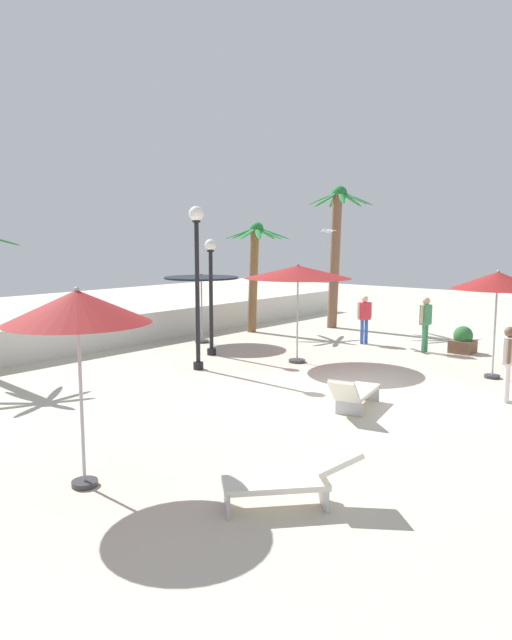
{
  "coord_description": "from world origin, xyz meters",
  "views": [
    {
      "loc": [
        -11.96,
        -6.88,
        3.59
      ],
      "look_at": [
        0.0,
        3.12,
        1.4
      ],
      "focal_mm": 32.75,
      "sensor_mm": 36.0,
      "label": 1
    }
  ],
  "objects_px": {
    "patio_umbrella_2": "(298,272)",
    "lounge_chair_1": "(292,478)",
    "patio_umbrella_3": "(498,281)",
    "guest_1": "(426,319)",
    "guest_2": "(365,315)",
    "lamp_post_1": "(197,265)",
    "guest_3": "(508,357)",
    "lounge_chair_0": "(355,393)",
    "patio_umbrella_1": "(201,281)",
    "seagull_0": "(328,231)",
    "planter": "(463,341)",
    "lamp_post_0": "(211,286)",
    "palm_tree_1": "(336,240)",
    "palm_tree_0": "(255,262)",
    "patio_umbrella_0": "(77,308)"
  },
  "relations": [
    {
      "from": "patio_umbrella_1",
      "to": "patio_umbrella_3",
      "type": "height_order",
      "value": "patio_umbrella_3"
    },
    {
      "from": "patio_umbrella_3",
      "to": "planter",
      "type": "xyz_separation_m",
      "value": [
        2.85,
        1.85,
        -2.13
      ]
    },
    {
      "from": "guest_1",
      "to": "guest_2",
      "type": "relative_size",
      "value": 1.06
    },
    {
      "from": "guest_3",
      "to": "lounge_chair_1",
      "type": "bearing_deg",
      "value": 175.23
    },
    {
      "from": "patio_umbrella_1",
      "to": "lounge_chair_0",
      "type": "xyz_separation_m",
      "value": [
        -3.67,
        -8.21,
        -1.75
      ]
    },
    {
      "from": "palm_tree_0",
      "to": "guest_2",
      "type": "distance_m",
      "value": 4.95
    },
    {
      "from": "patio_umbrella_0",
      "to": "lounge_chair_0",
      "type": "xyz_separation_m",
      "value": [
        5.82,
        -1.09,
        -2.24
      ]
    },
    {
      "from": "patio_umbrella_3",
      "to": "lamp_post_0",
      "type": "height_order",
      "value": "lamp_post_0"
    },
    {
      "from": "patio_umbrella_3",
      "to": "lamp_post_0",
      "type": "bearing_deg",
      "value": 107.93
    },
    {
      "from": "lounge_chair_1",
      "to": "lamp_post_0",
      "type": "bearing_deg",
      "value": 50.1
    },
    {
      "from": "seagull_0",
      "to": "planter",
      "type": "distance_m",
      "value": 5.91
    },
    {
      "from": "patio_umbrella_0",
      "to": "patio_umbrella_2",
      "type": "relative_size",
      "value": 0.94
    },
    {
      "from": "palm_tree_0",
      "to": "guest_2",
      "type": "bearing_deg",
      "value": -86.12
    },
    {
      "from": "patio_umbrella_2",
      "to": "seagull_0",
      "type": "bearing_deg",
      "value": 21.68
    },
    {
      "from": "patio_umbrella_2",
      "to": "seagull_0",
      "type": "xyz_separation_m",
      "value": [
        3.95,
        1.57,
        1.23
      ]
    },
    {
      "from": "patio_umbrella_2",
      "to": "lamp_post_0",
      "type": "distance_m",
      "value": 2.84
    },
    {
      "from": "patio_umbrella_1",
      "to": "palm_tree_0",
      "type": "relative_size",
      "value": 0.6
    },
    {
      "from": "lounge_chair_0",
      "to": "guest_2",
      "type": "distance_m",
      "value": 8.02
    },
    {
      "from": "lounge_chair_1",
      "to": "guest_3",
      "type": "bearing_deg",
      "value": -4.77
    },
    {
      "from": "lamp_post_1",
      "to": "guest_3",
      "type": "xyz_separation_m",
      "value": [
        2.09,
        -7.54,
        -1.86
      ]
    },
    {
      "from": "patio_umbrella_2",
      "to": "lamp_post_1",
      "type": "relative_size",
      "value": 0.7
    },
    {
      "from": "patio_umbrella_3",
      "to": "guest_3",
      "type": "relative_size",
      "value": 1.66
    },
    {
      "from": "lounge_chair_1",
      "to": "guest_2",
      "type": "bearing_deg",
      "value": 25.21
    },
    {
      "from": "lamp_post_0",
      "to": "lounge_chair_0",
      "type": "distance_m",
      "value": 7.07
    },
    {
      "from": "palm_tree_1",
      "to": "planter",
      "type": "relative_size",
      "value": 6.67
    },
    {
      "from": "lamp_post_0",
      "to": "guest_1",
      "type": "distance_m",
      "value": 6.84
    },
    {
      "from": "lounge_chair_0",
      "to": "seagull_0",
      "type": "xyz_separation_m",
      "value": [
        7.1,
        5.33,
        3.47
      ]
    },
    {
      "from": "lamp_post_1",
      "to": "lounge_chair_0",
      "type": "xyz_separation_m",
      "value": [
        -0.64,
        -5.31,
        -2.5
      ]
    },
    {
      "from": "patio_umbrella_1",
      "to": "lamp_post_1",
      "type": "relative_size",
      "value": 0.57
    },
    {
      "from": "palm_tree_1",
      "to": "lounge_chair_1",
      "type": "relative_size",
      "value": 3.27
    },
    {
      "from": "guest_1",
      "to": "lamp_post_1",
      "type": "bearing_deg",
      "value": 149.32
    },
    {
      "from": "lounge_chair_1",
      "to": "guest_2",
      "type": "xyz_separation_m",
      "value": [
        11.48,
        5.4,
        0.6
      ]
    },
    {
      "from": "patio_umbrella_3",
      "to": "guest_1",
      "type": "relative_size",
      "value": 1.59
    },
    {
      "from": "patio_umbrella_2",
      "to": "lounge_chair_0",
      "type": "bearing_deg",
      "value": -129.87
    },
    {
      "from": "lamp_post_0",
      "to": "seagull_0",
      "type": "height_order",
      "value": "seagull_0"
    },
    {
      "from": "palm_tree_0",
      "to": "seagull_0",
      "type": "xyz_separation_m",
      "value": [
        0.36,
        -3.07,
        1.15
      ]
    },
    {
      "from": "patio_umbrella_2",
      "to": "lounge_chair_1",
      "type": "xyz_separation_m",
      "value": [
        -7.57,
        -5.4,
        -2.22
      ]
    },
    {
      "from": "patio_umbrella_3",
      "to": "lamp_post_1",
      "type": "relative_size",
      "value": 0.63
    },
    {
      "from": "patio_umbrella_1",
      "to": "guest_1",
      "type": "xyz_separation_m",
      "value": [
        3.31,
        -6.66,
        -1.07
      ]
    },
    {
      "from": "patio_umbrella_1",
      "to": "lounge_chair_1",
      "type": "bearing_deg",
      "value": -129.44
    },
    {
      "from": "patio_umbrella_1",
      "to": "palm_tree_1",
      "type": "height_order",
      "value": "palm_tree_1"
    },
    {
      "from": "palm_tree_1",
      "to": "guest_1",
      "type": "height_order",
      "value": "palm_tree_1"
    },
    {
      "from": "patio_umbrella_0",
      "to": "lamp_post_1",
      "type": "relative_size",
      "value": 0.66
    },
    {
      "from": "lamp_post_1",
      "to": "lounge_chair_0",
      "type": "distance_m",
      "value": 5.9
    },
    {
      "from": "patio_umbrella_1",
      "to": "guest_2",
      "type": "bearing_deg",
      "value": -52.7
    },
    {
      "from": "lamp_post_1",
      "to": "planter",
      "type": "xyz_separation_m",
      "value": [
        7.02,
        -4.72,
        -2.5
      ]
    },
    {
      "from": "lamp_post_0",
      "to": "seagull_0",
      "type": "bearing_deg",
      "value": -13.04
    },
    {
      "from": "patio_umbrella_3",
      "to": "lamp_post_1",
      "type": "distance_m",
      "value": 7.79
    },
    {
      "from": "seagull_0",
      "to": "planter",
      "type": "xyz_separation_m",
      "value": [
        0.57,
        -4.74,
        -3.47
      ]
    },
    {
      "from": "lamp_post_1",
      "to": "lounge_chair_0",
      "type": "bearing_deg",
      "value": -96.89
    }
  ]
}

